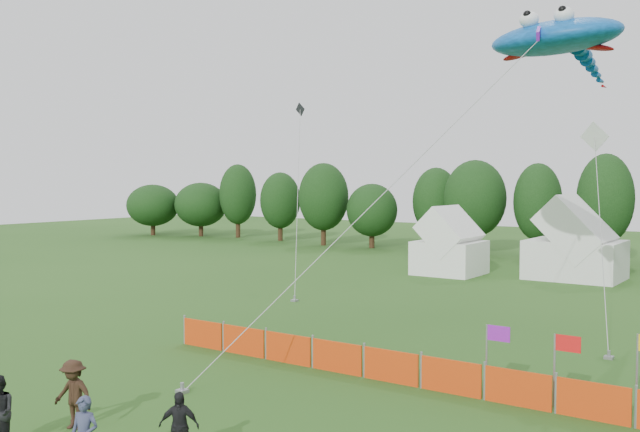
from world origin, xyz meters
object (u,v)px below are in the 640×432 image
Objects in this scene: spectator_c at (73,394)px; stingray_kite at (559,40)px; barrier_fence at (391,366)px; tent_right at (575,247)px; spectator_d at (179,426)px; tent_left at (450,247)px.

stingray_kite reaches higher than spectator_c.
stingray_kite is (1.79, 10.61, 11.43)m from barrier_fence.
tent_right is 0.32× the size of barrier_fence.
barrier_fence is 0.81× the size of stingray_kite.
spectator_c is at bearing 151.03° from spectator_d.
tent_right is (7.41, 2.42, 0.20)m from tent_left.
tent_left is at bearing 110.75° from barrier_fence.
tent_left is 33.21m from spectator_d.
tent_right reaches higher than tent_left.
stingray_kite is at bearing 51.88° from spectator_d.
tent_left is 0.23× the size of barrier_fence.
tent_left is at bearing 87.64° from spectator_c.
tent_right is at bearing 18.08° from tent_left.
spectator_d is (0.87, -34.56, -1.23)m from tent_right.
spectator_c is 22.66m from stingray_kite.
stingray_kite reaches higher than tent_left.
stingray_kite is at bearing -77.56° from tent_right.
barrier_fence is 15.70m from stingray_kite.
stingray_kite reaches higher than tent_right.
tent_left is at bearing 129.02° from stingray_kite.
barrier_fence is at bearing -69.25° from tent_left.
spectator_d is 0.07× the size of stingray_kite.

